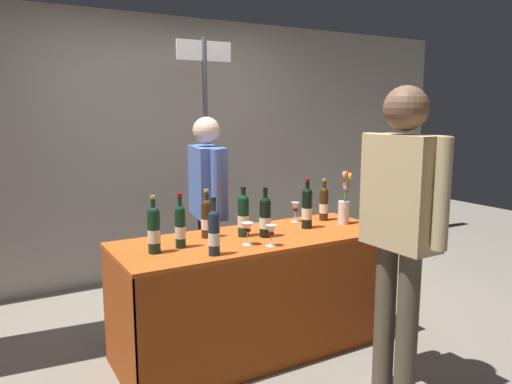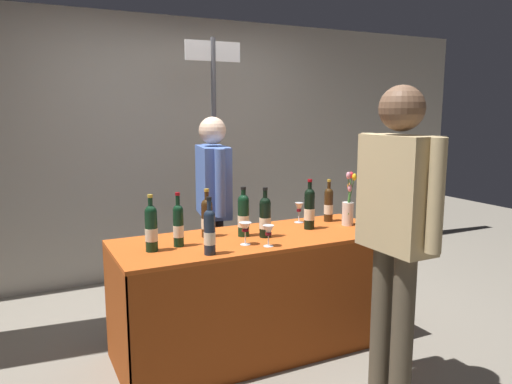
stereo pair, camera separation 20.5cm
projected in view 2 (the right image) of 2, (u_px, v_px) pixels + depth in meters
name	position (u px, v px, depth m)	size (l,w,h in m)	color
ground_plane	(256.00, 348.00, 3.41)	(12.00, 12.00, 0.00)	gray
back_partition	(172.00, 148.00, 4.86)	(7.09, 0.12, 2.50)	#9E998E
tasting_table	(256.00, 272.00, 3.32)	(1.87, 0.71, 0.79)	#B74C19
featured_wine_bottle	(243.00, 215.00, 3.27)	(0.08, 0.08, 0.33)	black
display_bottle_0	(210.00, 231.00, 2.85)	(0.07, 0.07, 0.34)	#192333
display_bottle_1	(329.00, 204.00, 3.71)	(0.07, 0.07, 0.32)	#38230F
display_bottle_2	(178.00, 225.00, 3.02)	(0.07, 0.07, 0.34)	black
display_bottle_3	(265.00, 216.00, 3.24)	(0.08, 0.08, 0.33)	black
display_bottle_4	(309.00, 208.00, 3.46)	(0.08, 0.08, 0.35)	black
display_bottle_5	(207.00, 217.00, 3.25)	(0.08, 0.08, 0.32)	#38230F
display_bottle_6	(151.00, 228.00, 2.91)	(0.07, 0.07, 0.34)	black
wine_glass_near_vendor	(299.00, 208.00, 3.67)	(0.07, 0.07, 0.15)	silver
wine_glass_mid	(268.00, 231.00, 3.02)	(0.07, 0.07, 0.13)	silver
wine_glass_near_taster	(245.00, 228.00, 3.06)	(0.08, 0.08, 0.14)	silver
flower_vase	(349.00, 207.00, 3.58)	(0.09, 0.08, 0.40)	silver
vendor_presenter	(213.00, 196.00, 3.96)	(0.29, 0.62, 1.57)	black
taster_foreground_right	(397.00, 216.00, 2.64)	(0.24, 0.60, 1.75)	#4C4233
booth_signpost	(214.00, 141.00, 4.32)	(0.50, 0.04, 2.23)	#47474C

